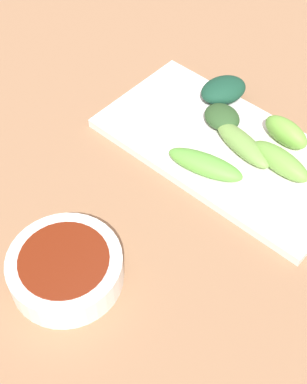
{
  "coord_description": "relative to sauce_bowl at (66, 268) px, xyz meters",
  "views": [
    {
      "loc": [
        -0.3,
        -0.23,
        0.51
      ],
      "look_at": [
        -0.02,
        0.03,
        0.05
      ],
      "focal_mm": 51.37,
      "sensor_mm": 36.0,
      "label": 1
    }
  ],
  "objects": [
    {
      "name": "sauce_bowl",
      "position": [
        0.0,
        0.0,
        0.0
      ],
      "size": [
        0.12,
        0.12,
        0.04
      ],
      "color": "white",
      "rests_on": "tabletop"
    },
    {
      "name": "broccoli_stalk_2",
      "position": [
        0.26,
        -0.08,
        0.01
      ],
      "size": [
        0.04,
        0.08,
        0.03
      ],
      "primitive_type": "ellipsoid",
      "rotation": [
        0.0,
        0.0,
        -0.1
      ],
      "color": "#6FAC44",
      "rests_on": "serving_plate"
    },
    {
      "name": "broccoli_stalk_1",
      "position": [
        0.2,
        -0.02,
        0.0
      ],
      "size": [
        0.05,
        0.1,
        0.02
      ],
      "primitive_type": "ellipsoid",
      "rotation": [
        0.0,
        0.0,
        0.25
      ],
      "color": "#61B141",
      "rests_on": "serving_plate"
    },
    {
      "name": "serving_plate",
      "position": [
        0.25,
        -0.01,
        -0.01
      ],
      "size": [
        0.16,
        0.31,
        0.01
      ],
      "primitive_type": "cube",
      "color": "white",
      "rests_on": "tabletop"
    },
    {
      "name": "broccoli_stalk_5",
      "position": [
        0.3,
        -0.06,
        0.01
      ],
      "size": [
        0.04,
        0.06,
        0.03
      ],
      "primitive_type": "ellipsoid",
      "rotation": [
        0.0,
        0.0,
        -0.13
      ],
      "color": "#75B843",
      "rests_on": "serving_plate"
    },
    {
      "name": "broccoli_leafy_0",
      "position": [
        0.28,
        0.01,
        0.0
      ],
      "size": [
        0.05,
        0.06,
        0.02
      ],
      "primitive_type": "ellipsoid",
      "rotation": [
        0.0,
        0.0,
        -0.21
      ],
      "color": "#2D5127",
      "rests_on": "serving_plate"
    },
    {
      "name": "broccoli_leafy_3",
      "position": [
        0.32,
        0.04,
        0.01
      ],
      "size": [
        0.07,
        0.06,
        0.03
      ],
      "primitive_type": "ellipsoid",
      "rotation": [
        0.0,
        0.0,
        -0.31
      ],
      "color": "#174630",
      "rests_on": "serving_plate"
    },
    {
      "name": "broccoli_stalk_4",
      "position": [
        0.26,
        -0.03,
        0.0
      ],
      "size": [
        0.05,
        0.1,
        0.02
      ],
      "primitive_type": "ellipsoid",
      "rotation": [
        0.0,
        0.0,
        -0.24
      ],
      "color": "#72A34A",
      "rests_on": "serving_plate"
    },
    {
      "name": "tabletop",
      "position": [
        0.14,
        -0.03,
        -0.03
      ],
      "size": [
        2.1,
        2.1,
        0.02
      ],
      "primitive_type": "cube",
      "color": "#98704E",
      "rests_on": "ground"
    }
  ]
}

